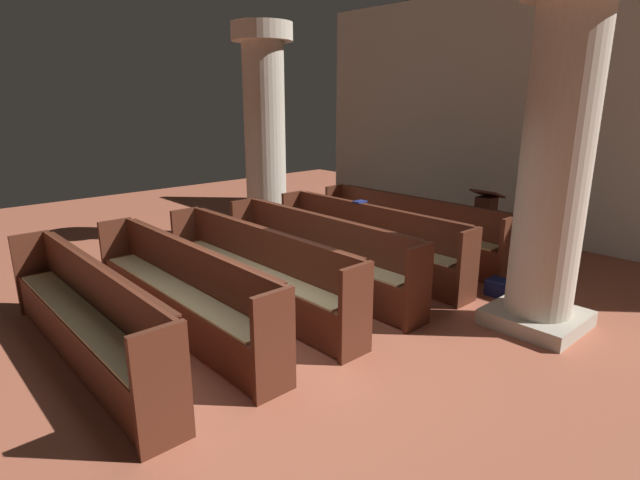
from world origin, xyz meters
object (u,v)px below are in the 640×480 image
object	(u,v)px
pew_row_3	(256,267)
kneeler_box_navy	(502,289)
pew_row_0	(409,226)
pew_row_2	(317,251)
pillar_far_side	(265,132)
lectern	(484,226)
pew_row_1	(367,238)
pew_row_5	(84,313)
hymn_book	(360,202)
pillar_aisle_side	(557,155)
pew_row_4	(180,287)

from	to	relation	value
pew_row_3	kneeler_box_navy	size ratio (longest dim) A/B	9.05
pew_row_0	pew_row_2	world-z (taller)	same
pillar_far_side	lectern	world-z (taller)	pillar_far_side
pew_row_3	pew_row_0	bearing A→B (deg)	90.00
pew_row_1	pew_row_5	distance (m)	4.08
pew_row_3	hymn_book	world-z (taller)	hymn_book
pew_row_0	pillar_aisle_side	xyz separation A→B (m)	(2.62, -0.97, 1.44)
pew_row_0	lectern	bearing A→B (deg)	62.42
pew_row_5	hymn_book	xyz separation A→B (m)	(-0.34, 4.26, 0.48)
pew_row_1	lectern	size ratio (longest dim) A/B	3.26
pew_row_2	kneeler_box_navy	size ratio (longest dim) A/B	9.05
pew_row_3	pillar_far_side	distance (m)	3.61
pew_row_5	hymn_book	size ratio (longest dim) A/B	17.56
pew_row_4	pillar_far_side	world-z (taller)	pillar_far_side
lectern	hymn_book	world-z (taller)	lectern
pew_row_1	pillar_aisle_side	bearing A→B (deg)	1.14
pew_row_1	lectern	world-z (taller)	lectern
kneeler_box_navy	lectern	bearing A→B (deg)	127.16
hymn_book	pillar_aisle_side	bearing A→B (deg)	-2.65
kneeler_box_navy	pew_row_3	bearing A→B (deg)	-126.25
hymn_book	pillar_far_side	bearing A→B (deg)	-176.18
pew_row_0	pew_row_2	size ratio (longest dim) A/B	1.00
pew_row_0	pillar_far_side	bearing A→B (deg)	-159.16
pew_row_2	lectern	size ratio (longest dim) A/B	3.26
pew_row_3	pew_row_4	bearing A→B (deg)	-90.00
pew_row_2	hymn_book	distance (m)	1.34
pillar_far_side	hymn_book	xyz separation A→B (m)	(2.23, 0.15, -0.97)
kneeler_box_navy	hymn_book	bearing A→B (deg)	-170.23
pew_row_1	pew_row_0	bearing A→B (deg)	90.00
pew_row_5	pillar_far_side	world-z (taller)	pillar_far_side
pillar_far_side	kneeler_box_navy	world-z (taller)	pillar_far_side
pillar_aisle_side	lectern	distance (m)	3.33
pew_row_0	pillar_far_side	size ratio (longest dim) A/B	0.93
pew_row_2	pillar_far_side	xyz separation A→B (m)	(-2.57, 1.06, 1.44)
pew_row_1	pew_row_4	bearing A→B (deg)	-90.00
pew_row_4	lectern	bearing A→B (deg)	83.06
pew_row_2	pew_row_3	size ratio (longest dim) A/B	1.00
pillar_aisle_side	pillar_far_side	world-z (taller)	same
pew_row_3	pillar_aisle_side	xyz separation A→B (m)	(2.62, 2.09, 1.44)
lectern	kneeler_box_navy	xyz separation A→B (m)	(1.27, -1.68, -0.34)
pew_row_1	hymn_book	distance (m)	0.61
pew_row_2	lectern	bearing A→B (deg)	78.84
pew_row_3	pew_row_4	world-z (taller)	same
pillar_aisle_side	pew_row_5	bearing A→B (deg)	-122.42
pew_row_4	pew_row_1	bearing A→B (deg)	90.00
pew_row_5	pillar_far_side	bearing A→B (deg)	122.00
pew_row_0	lectern	world-z (taller)	lectern
pew_row_1	kneeler_box_navy	bearing A→B (deg)	16.77
pew_row_1	kneeler_box_navy	size ratio (longest dim) A/B	9.05
pew_row_0	pew_row_2	xyz separation A→B (m)	(0.00, -2.04, 0.00)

